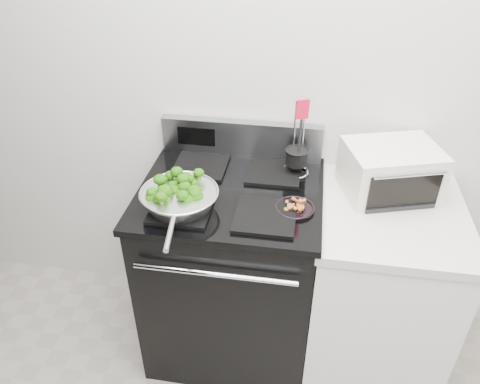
% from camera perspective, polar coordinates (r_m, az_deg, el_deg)
% --- Properties ---
extents(back_wall, '(4.00, 0.02, 2.70)m').
position_cam_1_polar(back_wall, '(2.11, 8.67, 13.73)').
color(back_wall, beige).
rests_on(back_wall, ground).
extents(gas_range, '(0.79, 0.69, 1.13)m').
position_cam_1_polar(gas_range, '(2.30, -1.03, -9.32)').
color(gas_range, black).
rests_on(gas_range, floor).
extents(counter, '(0.62, 0.68, 0.92)m').
position_cam_1_polar(counter, '(2.33, 16.14, -11.34)').
color(counter, white).
rests_on(counter, floor).
extents(skillet, '(0.32, 0.51, 0.07)m').
position_cam_1_polar(skillet, '(1.89, -7.38, -0.71)').
color(skillet, silver).
rests_on(skillet, gas_range).
extents(broccoli_pile, '(0.25, 0.25, 0.09)m').
position_cam_1_polar(broccoli_pile, '(1.88, -7.41, -0.20)').
color(broccoli_pile, '#0F3304').
rests_on(broccoli_pile, skillet).
extents(bacon_plate, '(0.16, 0.16, 0.04)m').
position_cam_1_polar(bacon_plate, '(1.90, 6.71, -1.73)').
color(bacon_plate, black).
rests_on(bacon_plate, gas_range).
extents(utensil_holder, '(0.12, 0.12, 0.36)m').
position_cam_1_polar(utensil_holder, '(2.11, 6.89, 3.81)').
color(utensil_holder, silver).
rests_on(utensil_holder, gas_range).
extents(toaster_oven, '(0.45, 0.39, 0.22)m').
position_cam_1_polar(toaster_oven, '(2.10, 17.83, 2.50)').
color(toaster_oven, white).
rests_on(toaster_oven, counter).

